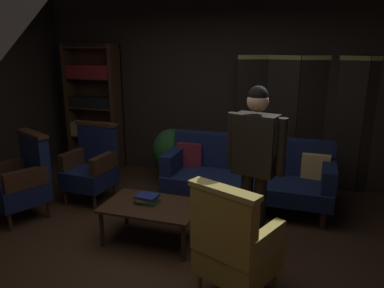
{
  "coord_description": "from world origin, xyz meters",
  "views": [
    {
      "loc": [
        1.27,
        -3.13,
        2.09
      ],
      "look_at": [
        0.0,
        0.8,
        0.95
      ],
      "focal_mm": 35.03,
      "sensor_mm": 36.0,
      "label": 1
    }
  ],
  "objects": [
    {
      "name": "book_navy_cloth",
      "position": [
        -0.32,
        0.24,
        0.5
      ],
      "size": [
        0.23,
        0.2,
        0.02
      ],
      "primitive_type": "cube",
      "rotation": [
        0.0,
        0.0,
        -0.06
      ],
      "color": "navy",
      "rests_on": "book_tan_leather"
    },
    {
      "name": "book_green_cloth",
      "position": [
        -0.32,
        0.24,
        0.43
      ],
      "size": [
        0.24,
        0.18,
        0.03
      ],
      "primitive_type": "cube",
      "rotation": [
        0.0,
        0.0,
        -0.07
      ],
      "color": "#1E4C28",
      "rests_on": "coffee_table"
    },
    {
      "name": "back_wall",
      "position": [
        0.0,
        2.45,
        1.4
      ],
      "size": [
        7.2,
        0.1,
        2.8
      ],
      "primitive_type": "cube",
      "color": "black",
      "rests_on": "ground_plane"
    },
    {
      "name": "book_tan_leather",
      "position": [
        -0.32,
        0.24,
        0.47
      ],
      "size": [
        0.2,
        0.19,
        0.03
      ],
      "primitive_type": "cube",
      "rotation": [
        0.0,
        0.0,
        0.07
      ],
      "color": "#9E7A47",
      "rests_on": "book_green_cloth"
    },
    {
      "name": "folding_screen",
      "position": [
        1.29,
        2.35,
        0.99
      ],
      "size": [
        2.15,
        0.44,
        1.9
      ],
      "color": "black",
      "rests_on": "ground_plane"
    },
    {
      "name": "potted_plant",
      "position": [
        -0.64,
        1.8,
        0.5
      ],
      "size": [
        0.56,
        0.56,
        0.86
      ],
      "color": "brown",
      "rests_on": "ground_plane"
    },
    {
      "name": "coffee_table",
      "position": [
        -0.26,
        0.2,
        0.37
      ],
      "size": [
        1.0,
        0.64,
        0.42
      ],
      "color": "#382114",
      "rests_on": "ground_plane"
    },
    {
      "name": "armchair_wing_right",
      "position": [
        -1.95,
        0.26,
        0.49
      ],
      "size": [
        0.77,
        0.77,
        1.04
      ],
      "color": "#382114",
      "rests_on": "ground_plane"
    },
    {
      "name": "armchair_gilt_accent",
      "position": [
        0.76,
        -0.44,
        0.49
      ],
      "size": [
        0.76,
        0.75,
        1.04
      ],
      "color": "tan",
      "rests_on": "ground_plane"
    },
    {
      "name": "velvet_couch",
      "position": [
        0.55,
        1.45,
        0.45
      ],
      "size": [
        2.12,
        0.78,
        0.88
      ],
      "color": "#382114",
      "rests_on": "ground_plane"
    },
    {
      "name": "ground_plane",
      "position": [
        0.0,
        0.0,
        0.0
      ],
      "size": [
        10.0,
        10.0,
        0.0
      ],
      "primitive_type": "plane",
      "color": "#331E11"
    },
    {
      "name": "standing_figure",
      "position": [
        0.8,
        0.28,
        1.03
      ],
      "size": [
        0.58,
        0.3,
        1.7
      ],
      "color": "black",
      "rests_on": "ground_plane"
    },
    {
      "name": "bookshelf",
      "position": [
        -2.15,
        2.19,
        1.06
      ],
      "size": [
        0.9,
        0.32,
        2.05
      ],
      "color": "#382114",
      "rests_on": "ground_plane"
    },
    {
      "name": "armchair_wing_left",
      "position": [
        -1.46,
        0.96,
        0.49
      ],
      "size": [
        0.62,
        0.61,
        1.04
      ],
      "color": "#382114",
      "rests_on": "ground_plane"
    }
  ]
}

